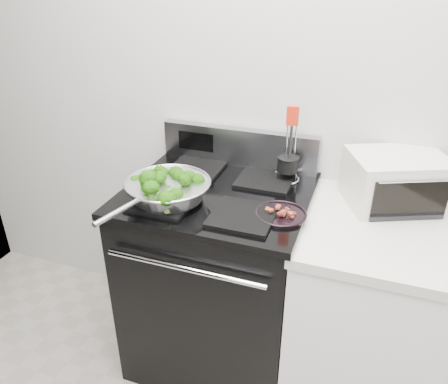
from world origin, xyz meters
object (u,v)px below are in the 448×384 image
at_px(skillet, 168,189).
at_px(toaster_oven, 395,180).
at_px(gas_range, 218,276).
at_px(utensil_holder, 288,168).
at_px(bacon_plate, 281,212).

bearing_deg(skillet, toaster_oven, 36.16).
distance_m(gas_range, utensil_holder, 0.62).
xyz_separation_m(bacon_plate, toaster_oven, (0.40, 0.31, 0.06)).
bearing_deg(skillet, bacon_plate, 19.14).
xyz_separation_m(skillet, utensil_holder, (0.42, 0.35, 0.01)).
bearing_deg(toaster_oven, utensil_holder, 155.24).
distance_m(gas_range, skillet, 0.56).
bearing_deg(utensil_holder, toaster_oven, -9.90).
relative_size(bacon_plate, utensil_holder, 0.58).
relative_size(skillet, toaster_oven, 1.21).
relative_size(skillet, bacon_plate, 2.75).
distance_m(utensil_holder, toaster_oven, 0.45).
bearing_deg(bacon_plate, skillet, -175.36).
distance_m(bacon_plate, toaster_oven, 0.51).
distance_m(skillet, bacon_plate, 0.47).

